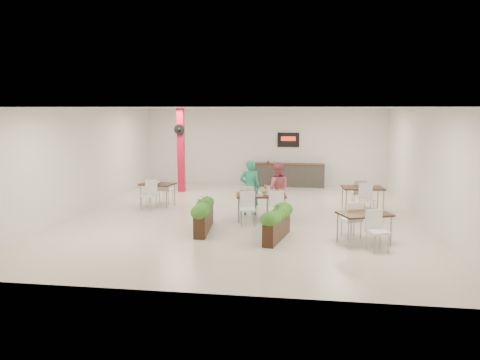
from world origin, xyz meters
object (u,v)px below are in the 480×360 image
object	(u,v)px
diner_woman	(277,189)
planter_left	(204,212)
planter_right	(277,220)
red_column	(181,149)
diner_man	(250,188)
side_table_b	(363,191)
side_table_c	(364,218)
main_table	(261,199)
side_table_a	(158,187)
service_counter	(287,174)

from	to	relation	value
diner_woman	planter_left	size ratio (longest dim) A/B	0.89
planter_left	planter_right	distance (m)	2.02
red_column	diner_man	distance (m)	4.84
diner_man	planter_right	bearing A→B (deg)	101.83
red_column	side_table_b	distance (m)	7.08
planter_left	side_table_c	distance (m)	4.06
side_table_c	diner_man	bearing A→B (deg)	115.03
main_table	diner_man	distance (m)	0.79
diner_woman	side_table_a	distance (m)	4.07
planter_right	side_table_a	world-z (taller)	side_table_a
red_column	main_table	xyz separation A→B (m)	(3.49, -4.29, -1.01)
diner_woman	side_table_b	distance (m)	2.85
planter_left	diner_man	bearing A→B (deg)	64.58
planter_left	side_table_a	xyz separation A→B (m)	(-2.20, 2.92, 0.12)
red_column	planter_right	size ratio (longest dim) A/B	1.91
service_counter	planter_left	xyz separation A→B (m)	(-1.86, -7.52, 0.01)
diner_woman	side_table_a	world-z (taller)	diner_woman
red_column	diner_man	bearing A→B (deg)	-49.48
service_counter	side_table_a	size ratio (longest dim) A/B	1.80
planter_left	side_table_a	distance (m)	3.66
diner_woman	side_table_a	size ratio (longest dim) A/B	0.97
diner_man	planter_left	bearing A→B (deg)	55.48
side_table_b	main_table	bearing A→B (deg)	-155.05
planter_left	side_table_c	xyz separation A→B (m)	(4.00, -0.65, 0.12)
service_counter	diner_woman	distance (m)	5.51
diner_man	side_table_a	xyz separation A→B (m)	(-3.17, 0.89, -0.22)
side_table_a	planter_left	bearing A→B (deg)	-43.07
main_table	diner_woman	xyz separation A→B (m)	(0.41, 0.66, 0.17)
main_table	diner_woman	bearing A→B (deg)	58.08
red_column	side_table_a	bearing A→B (deg)	-91.32
main_table	planter_left	xyz separation A→B (m)	(-1.36, -1.37, -0.14)
diner_man	planter_right	size ratio (longest dim) A/B	1.00
main_table	side_table_c	bearing A→B (deg)	-37.44
diner_man	diner_woman	bearing A→B (deg)	170.90
red_column	side_table_b	world-z (taller)	red_column
red_column	diner_man	size ratio (longest dim) A/B	1.91
planter_right	side_table_c	world-z (taller)	side_table_c
service_counter	diner_man	size ratio (longest dim) A/B	1.79
side_table_a	planter_right	bearing A→B (deg)	-29.92
red_column	service_counter	size ratio (longest dim) A/B	1.07
main_table	planter_right	size ratio (longest dim) A/B	1.07
planter_right	side_table_a	distance (m)	5.40
red_column	side_table_c	xyz separation A→B (m)	(6.14, -6.31, -1.02)
service_counter	side_table_a	world-z (taller)	service_counter
side_table_a	side_table_b	bearing A→B (deg)	11.71
side_table_c	diner_woman	bearing A→B (deg)	106.31
diner_man	side_table_c	xyz separation A→B (m)	(3.04, -2.68, -0.22)
red_column	service_counter	distance (m)	4.56
service_counter	main_table	distance (m)	6.17
diner_woman	planter_left	xyz separation A→B (m)	(-1.76, -2.03, -0.31)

